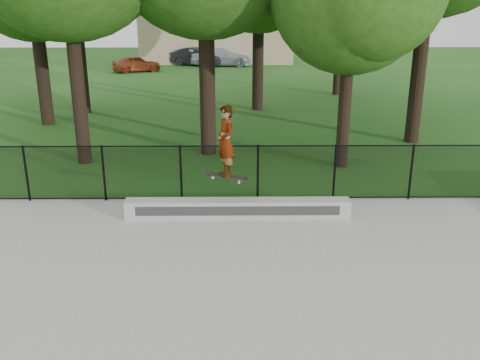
{
  "coord_description": "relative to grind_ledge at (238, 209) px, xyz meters",
  "views": [
    {
      "loc": [
        -0.61,
        -7.27,
        5.18
      ],
      "look_at": [
        -0.48,
        4.2,
        1.2
      ],
      "focal_mm": 40.0,
      "sensor_mm": 36.0,
      "label": 1
    }
  ],
  "objects": [
    {
      "name": "concrete_slab",
      "position": [
        0.53,
        -4.7,
        -0.26
      ],
      "size": [
        14.0,
        12.0,
        0.06
      ],
      "primitive_type": "cube",
      "color": "#979792",
      "rests_on": "ground"
    },
    {
      "name": "car_b",
      "position": [
        -2.86,
        30.07,
        0.39
      ],
      "size": [
        4.04,
        2.79,
        1.37
      ],
      "primitive_type": "imported",
      "rotation": [
        0.0,
        0.0,
        1.18
      ],
      "color": "black",
      "rests_on": "ground"
    },
    {
      "name": "skater_airborne",
      "position": [
        -0.27,
        -0.25,
        1.72
      ],
      "size": [
        0.84,
        0.71,
        1.79
      ],
      "color": "black",
      "rests_on": "ground"
    },
    {
      "name": "car_c",
      "position": [
        -1.12,
        29.86,
        0.38
      ],
      "size": [
        4.3,
        1.96,
        1.35
      ],
      "primitive_type": "imported",
      "rotation": [
        0.0,
        0.0,
        1.55
      ],
      "color": "#A2ACB8",
      "rests_on": "ground"
    },
    {
      "name": "ground",
      "position": [
        0.53,
        -4.7,
        -0.29
      ],
      "size": [
        100.0,
        100.0,
        0.0
      ],
      "primitive_type": "plane",
      "color": "#1D5117",
      "rests_on": "ground"
    },
    {
      "name": "car_a",
      "position": [
        -7.01,
        26.51,
        0.28
      ],
      "size": [
        3.59,
        2.46,
        1.14
      ],
      "primitive_type": "imported",
      "rotation": [
        0.0,
        0.0,
        1.94
      ],
      "color": "maroon",
      "rests_on": "ground"
    },
    {
      "name": "grind_ledge",
      "position": [
        0.0,
        0.0,
        0.0
      ],
      "size": [
        5.42,
        0.4,
        0.46
      ],
      "primitive_type": "cube",
      "color": "#A4A39F",
      "rests_on": "concrete_slab"
    },
    {
      "name": "chainlink_fence",
      "position": [
        0.53,
        1.2,
        0.52
      ],
      "size": [
        16.06,
        0.06,
        1.5
      ],
      "color": "black",
      "rests_on": "concrete_slab"
    },
    {
      "name": "distant_building",
      "position": [
        -1.47,
        33.3,
        1.87
      ],
      "size": [
        12.4,
        6.4,
        4.3
      ],
      "color": "tan",
      "rests_on": "ground"
    }
  ]
}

